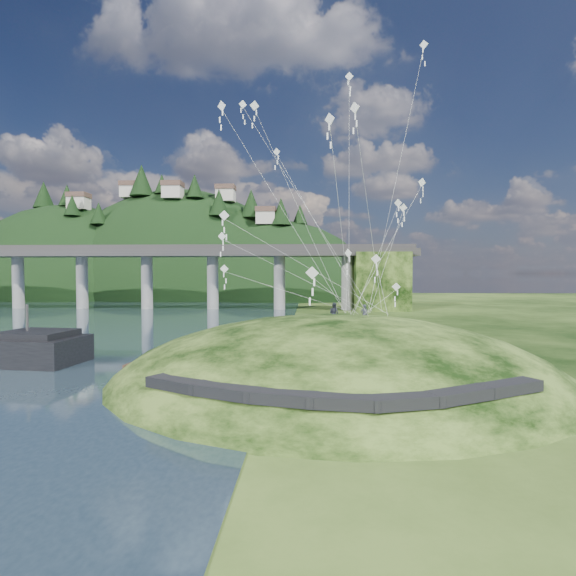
{
  "coord_description": "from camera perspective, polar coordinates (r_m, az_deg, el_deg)",
  "views": [
    {
      "loc": [
        5.85,
        -32.94,
        8.25
      ],
      "look_at": [
        4.0,
        6.0,
        7.0
      ],
      "focal_mm": 28.0,
      "sensor_mm": 36.0,
      "label": 1
    }
  ],
  "objects": [
    {
      "name": "footpath",
      "position": [
        24.05,
        6.64,
        -13.03
      ],
      "size": [
        22.29,
        5.84,
        0.83
      ],
      "color": "black",
      "rests_on": "ground"
    },
    {
      "name": "kite_swarm",
      "position": [
        39.11,
        4.11,
        11.75
      ],
      "size": [
        19.46,
        16.19,
        22.11
      ],
      "color": "white",
      "rests_on": "ground"
    },
    {
      "name": "kite_flyers",
      "position": [
        37.29,
        6.9,
        -1.92
      ],
      "size": [
        3.28,
        1.75,
        1.83
      ],
      "color": "#282B35",
      "rests_on": "ground"
    },
    {
      "name": "grass_hill",
      "position": [
        36.33,
        6.19,
        -13.74
      ],
      "size": [
        36.0,
        32.0,
        13.0
      ],
      "color": "black",
      "rests_on": "ground"
    },
    {
      "name": "far_ridge",
      "position": [
        163.55,
        -14.92,
        -3.73
      ],
      "size": [
        153.0,
        70.0,
        94.5
      ],
      "color": "black",
      "rests_on": "ground"
    },
    {
      "name": "wooden_dock",
      "position": [
        38.53,
        -10.76,
        -9.92
      ],
      "size": [
        13.5,
        3.73,
        0.95
      ],
      "color": "#352015",
      "rests_on": "ground"
    },
    {
      "name": "bridge",
      "position": [
        107.96,
        -14.71,
        2.55
      ],
      "size": [
        160.0,
        11.0,
        15.0
      ],
      "color": "#2D2B2B",
      "rests_on": "ground"
    },
    {
      "name": "ground",
      "position": [
        34.45,
        -7.3,
        -12.03
      ],
      "size": [
        320.0,
        320.0,
        0.0
      ],
      "primitive_type": "plane",
      "color": "black",
      "rests_on": "ground"
    }
  ]
}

